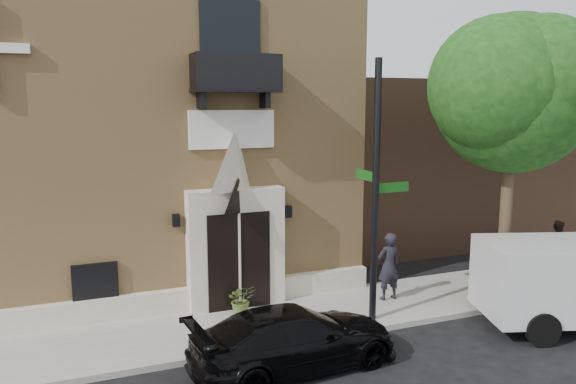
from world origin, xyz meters
name	(u,v)px	position (x,y,z in m)	size (l,w,h in m)	color
ground	(312,344)	(0.00, 0.00, 0.00)	(120.00, 120.00, 0.00)	black
sidewalk	(323,313)	(1.00, 1.50, 0.07)	(42.00, 3.00, 0.15)	gray
church	(132,131)	(-2.99, 7.95, 4.63)	(12.20, 11.01, 9.30)	tan
neighbour_building	(473,156)	(12.00, 9.00, 3.20)	(18.00, 8.00, 6.40)	brown
street_tree_left	(517,92)	(6.03, 0.35, 5.87)	(4.97, 4.38, 7.77)	#38281C
black_sedan	(295,338)	(-0.81, -0.93, 0.66)	(1.86, 4.58, 1.33)	black
street_sign	(376,192)	(1.94, 0.53, 3.42)	(1.04, 1.04, 6.50)	black
fire_hydrant	(484,285)	(5.52, 0.58, 0.59)	(0.51, 0.41, 0.89)	red
dumpster	(572,267)	(8.71, 0.52, 0.74)	(1.90, 1.24, 1.16)	#0F3A15
planter	(241,299)	(-1.08, 2.05, 0.55)	(0.72, 0.63, 0.80)	#50632B
pedestrian_near	(389,266)	(3.06, 1.62, 1.10)	(0.69, 0.46, 1.90)	black
pedestrian_far	(557,244)	(9.89, 2.16, 0.95)	(0.77, 0.60, 1.59)	#2D221E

